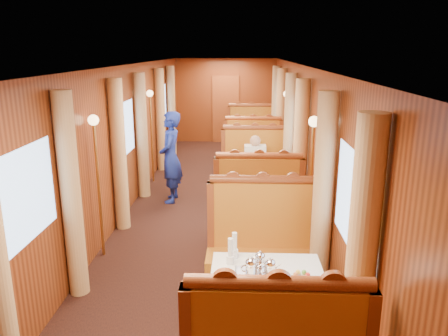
# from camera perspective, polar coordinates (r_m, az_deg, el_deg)

# --- Properties ---
(floor) EXTENTS (3.00, 12.00, 0.01)m
(floor) POSITION_cam_1_polar(r_m,az_deg,el_deg) (7.73, -1.48, -5.62)
(floor) COLOR black
(floor) RESTS_ON ground
(ceiling) EXTENTS (3.00, 12.00, 0.01)m
(ceiling) POSITION_cam_1_polar(r_m,az_deg,el_deg) (7.23, -1.62, 13.23)
(ceiling) COLOR silver
(ceiling) RESTS_ON wall_left
(wall_far) EXTENTS (3.00, 0.01, 2.50)m
(wall_far) POSITION_cam_1_polar(r_m,az_deg,el_deg) (13.30, 0.22, 8.75)
(wall_far) COLOR brown
(wall_far) RESTS_ON floor
(wall_left) EXTENTS (0.01, 12.00, 2.50)m
(wall_left) POSITION_cam_1_polar(r_m,az_deg,el_deg) (7.63, -12.88, 3.49)
(wall_left) COLOR brown
(wall_left) RESTS_ON floor
(wall_right) EXTENTS (0.01, 12.00, 2.50)m
(wall_right) POSITION_cam_1_polar(r_m,az_deg,el_deg) (7.43, 10.09, 3.33)
(wall_right) COLOR brown
(wall_right) RESTS_ON floor
(doorway_far) EXTENTS (0.80, 0.04, 2.00)m
(doorway_far) POSITION_cam_1_polar(r_m,az_deg,el_deg) (13.30, 0.22, 7.66)
(doorway_far) COLOR brown
(doorway_far) RESTS_ON floor
(table_near) EXTENTS (1.05, 0.72, 0.75)m
(table_near) POSITION_cam_1_polar(r_m,az_deg,el_deg) (4.41, 5.51, -17.44)
(table_near) COLOR white
(table_near) RESTS_ON floor
(banquette_near_aft) EXTENTS (1.30, 0.55, 1.34)m
(banquette_near_aft) POSITION_cam_1_polar(r_m,az_deg,el_deg) (5.27, 4.95, -11.04)
(banquette_near_aft) COLOR #A74712
(banquette_near_aft) RESTS_ON floor
(table_mid) EXTENTS (1.05, 0.72, 0.75)m
(table_mid) POSITION_cam_1_polar(r_m,az_deg,el_deg) (7.59, 4.16, -3.05)
(table_mid) COLOR white
(table_mid) RESTS_ON floor
(banquette_mid_fwd) EXTENTS (1.30, 0.55, 1.34)m
(banquette_mid_fwd) POSITION_cam_1_polar(r_m,az_deg,el_deg) (6.62, 4.42, -5.40)
(banquette_mid_fwd) COLOR #A74712
(banquette_mid_fwd) RESTS_ON floor
(banquette_mid_aft) EXTENTS (1.30, 0.55, 1.34)m
(banquette_mid_aft) POSITION_cam_1_polar(r_m,az_deg,el_deg) (8.55, 3.97, -0.61)
(banquette_mid_aft) COLOR #A74712
(banquette_mid_aft) RESTS_ON floor
(table_far) EXTENTS (1.05, 0.72, 0.75)m
(table_far) POSITION_cam_1_polar(r_m,az_deg,el_deg) (10.97, 3.64, 2.69)
(table_far) COLOR white
(table_far) RESTS_ON floor
(banquette_far_fwd) EXTENTS (1.30, 0.55, 1.34)m
(banquette_far_fwd) POSITION_cam_1_polar(r_m,az_deg,el_deg) (9.97, 3.76, 1.70)
(banquette_far_fwd) COLOR #A74712
(banquette_far_fwd) RESTS_ON floor
(banquette_far_aft) EXTENTS (1.30, 0.55, 1.34)m
(banquette_far_aft) POSITION_cam_1_polar(r_m,az_deg,el_deg) (11.95, 3.55, 3.97)
(banquette_far_aft) COLOR #A74712
(banquette_far_aft) RESTS_ON floor
(tea_tray) EXTENTS (0.35, 0.27, 0.01)m
(tea_tray) POSITION_cam_1_polar(r_m,az_deg,el_deg) (4.15, 3.87, -13.52)
(tea_tray) COLOR silver
(tea_tray) RESTS_ON table_near
(teapot_left) EXTENTS (0.20, 0.16, 0.14)m
(teapot_left) POSITION_cam_1_polar(r_m,az_deg,el_deg) (4.08, 3.53, -13.08)
(teapot_left) COLOR silver
(teapot_left) RESTS_ON tea_tray
(teapot_right) EXTENTS (0.20, 0.18, 0.13)m
(teapot_right) POSITION_cam_1_polar(r_m,az_deg,el_deg) (4.08, 6.03, -13.14)
(teapot_right) COLOR silver
(teapot_right) RESTS_ON tea_tray
(teapot_back) EXTENTS (0.19, 0.17, 0.13)m
(teapot_back) POSITION_cam_1_polar(r_m,az_deg,el_deg) (4.21, 4.71, -12.20)
(teapot_back) COLOR silver
(teapot_back) RESTS_ON tea_tray
(fruit_plate) EXTENTS (0.22, 0.22, 0.05)m
(fruit_plate) POSITION_cam_1_polar(r_m,az_deg,el_deg) (4.12, 10.10, -13.77)
(fruit_plate) COLOR white
(fruit_plate) RESTS_ON table_near
(cup_inboard) EXTENTS (0.08, 0.08, 0.26)m
(cup_inboard) POSITION_cam_1_polar(r_m,az_deg,el_deg) (4.27, 0.85, -11.14)
(cup_inboard) COLOR white
(cup_inboard) RESTS_ON table_near
(cup_outboard) EXTENTS (0.08, 0.08, 0.26)m
(cup_outboard) POSITION_cam_1_polar(r_m,az_deg,el_deg) (4.39, 1.37, -10.35)
(cup_outboard) COLOR white
(cup_outboard) RESTS_ON table_near
(rose_vase_mid) EXTENTS (0.06, 0.06, 0.36)m
(rose_vase_mid) POSITION_cam_1_polar(r_m,az_deg,el_deg) (7.47, 4.47, 1.05)
(rose_vase_mid) COLOR silver
(rose_vase_mid) RESTS_ON table_mid
(rose_vase_far) EXTENTS (0.06, 0.06, 0.36)m
(rose_vase_far) POSITION_cam_1_polar(r_m,az_deg,el_deg) (10.85, 3.79, 5.51)
(rose_vase_far) COLOR silver
(rose_vase_far) RESTS_ON table_far
(window_left_near) EXTENTS (0.01, 1.20, 0.90)m
(window_left_near) POSITION_cam_1_polar(r_m,az_deg,el_deg) (4.40, -24.58, -3.40)
(window_left_near) COLOR #88ADDC
(window_left_near) RESTS_ON wall_left
(curtain_left_near_b) EXTENTS (0.22, 0.22, 2.35)m
(curtain_left_near_b) POSITION_cam_1_polar(r_m,az_deg,el_deg) (5.12, -19.35, -3.62)
(curtain_left_near_b) COLOR tan
(curtain_left_near_b) RESTS_ON floor
(window_right_near) EXTENTS (0.01, 1.20, 0.90)m
(window_right_near) POSITION_cam_1_polar(r_m,az_deg,el_deg) (4.05, 16.37, -4.15)
(window_right_near) COLOR #88ADDC
(window_right_near) RESTS_ON wall_right
(curtain_right_near_a) EXTENTS (0.22, 0.22, 2.35)m
(curtain_right_near_a) POSITION_cam_1_polar(r_m,az_deg,el_deg) (3.44, 17.37, -12.80)
(curtain_right_near_a) COLOR tan
(curtain_right_near_a) RESTS_ON floor
(curtain_right_near_b) EXTENTS (0.22, 0.22, 2.35)m
(curtain_right_near_b) POSITION_cam_1_polar(r_m,az_deg,el_deg) (4.84, 12.77, -4.18)
(curtain_right_near_b) COLOR tan
(curtain_right_near_b) RESTS_ON floor
(window_left_mid) EXTENTS (0.01, 1.20, 0.90)m
(window_left_mid) POSITION_cam_1_polar(r_m,az_deg,el_deg) (7.59, -12.86, 4.97)
(window_left_mid) COLOR #88ADDC
(window_left_mid) RESTS_ON wall_left
(curtain_left_mid_a) EXTENTS (0.22, 0.22, 2.35)m
(curtain_left_mid_a) POSITION_cam_1_polar(r_m,az_deg,el_deg) (6.88, -13.54, 1.55)
(curtain_left_mid_a) COLOR tan
(curtain_left_mid_a) RESTS_ON floor
(curtain_left_mid_b) EXTENTS (0.22, 0.22, 2.35)m
(curtain_left_mid_b) POSITION_cam_1_polar(r_m,az_deg,el_deg) (8.36, -10.68, 4.09)
(curtain_left_mid_b) COLOR tan
(curtain_left_mid_b) RESTS_ON floor
(window_right_mid) EXTENTS (0.01, 1.20, 0.90)m
(window_right_mid) POSITION_cam_1_polar(r_m,az_deg,el_deg) (7.39, 10.05, 4.85)
(window_right_mid) COLOR #88ADDC
(window_right_mid) RESTS_ON wall_right
(curtain_right_mid_a) EXTENTS (0.22, 0.22, 2.35)m
(curtain_right_mid_a) POSITION_cam_1_polar(r_m,az_deg,el_deg) (6.68, 9.90, 1.34)
(curtain_right_mid_a) COLOR tan
(curtain_right_mid_a) RESTS_ON floor
(curtain_right_mid_b) EXTENTS (0.22, 0.22, 2.35)m
(curtain_right_mid_b) POSITION_cam_1_polar(r_m,az_deg,el_deg) (8.19, 8.53, 3.96)
(curtain_right_mid_b) COLOR tan
(curtain_right_mid_b) RESTS_ON floor
(window_left_far) EXTENTS (0.01, 1.20, 0.90)m
(window_left_far) POSITION_cam_1_polar(r_m,az_deg,el_deg) (10.97, -8.14, 8.26)
(window_left_far) COLOR #88ADDC
(window_left_far) RESTS_ON wall_left
(curtain_left_far_a) EXTENTS (0.22, 0.22, 2.35)m
(curtain_left_far_a) POSITION_cam_1_polar(r_m,az_deg,el_deg) (10.23, -8.28, 6.20)
(curtain_left_far_a) COLOR tan
(curtain_left_far_a) RESTS_ON floor
(curtain_left_far_b) EXTENTS (0.22, 0.22, 2.35)m
(curtain_left_far_b) POSITION_cam_1_polar(r_m,az_deg,el_deg) (11.75, -6.90, 7.41)
(curtain_left_far_b) COLOR tan
(curtain_left_far_b) RESTS_ON floor
(window_right_far) EXTENTS (0.01, 1.20, 0.90)m
(window_right_far) POSITION_cam_1_polar(r_m,az_deg,el_deg) (10.83, 7.67, 8.19)
(window_right_far) COLOR #88ADDC
(window_right_far) RESTS_ON wall_right
(curtain_right_far_a) EXTENTS (0.22, 0.22, 2.35)m
(curtain_right_far_a) POSITION_cam_1_polar(r_m,az_deg,el_deg) (10.09, 7.40, 6.11)
(curtain_right_far_a) COLOR tan
(curtain_right_far_a) RESTS_ON floor
(curtain_right_far_b) EXTENTS (0.22, 0.22, 2.35)m
(curtain_right_far_b) POSITION_cam_1_polar(r_m,az_deg,el_deg) (11.63, 6.76, 7.33)
(curtain_right_far_b) COLOR tan
(curtain_right_far_b) RESTS_ON floor
(sconce_left_fore) EXTENTS (0.14, 0.14, 1.95)m
(sconce_left_fore) POSITION_cam_1_polar(r_m,az_deg,el_deg) (5.94, -16.34, 1.30)
(sconce_left_fore) COLOR #BF8C3F
(sconce_left_fore) RESTS_ON floor
(sconce_right_fore) EXTENTS (0.14, 0.14, 1.95)m
(sconce_right_fore) POSITION_cam_1_polar(r_m,az_deg,el_deg) (5.70, 11.41, 1.04)
(sconce_right_fore) COLOR #BF8C3F
(sconce_right_fore) RESTS_ON floor
(sconce_left_aft) EXTENTS (0.14, 0.14, 1.95)m
(sconce_left_aft) POSITION_cam_1_polar(r_m,az_deg,el_deg) (9.26, -9.54, 6.53)
(sconce_left_aft) COLOR #BF8C3F
(sconce_left_aft) RESTS_ON floor
(sconce_right_aft) EXTENTS (0.14, 0.14, 1.95)m
(sconce_right_aft) POSITION_cam_1_polar(r_m,az_deg,el_deg) (9.11, 8.08, 6.44)
(sconce_right_aft) COLOR #BF8C3F
(sconce_right_aft) RESTS_ON floor
(steward) EXTENTS (0.42, 0.62, 1.68)m
(steward) POSITION_cam_1_polar(r_m,az_deg,el_deg) (8.05, -6.98, 1.40)
(steward) COLOR navy
(steward) RESTS_ON floor
(passenger) EXTENTS (0.40, 0.44, 0.76)m
(passenger) POSITION_cam_1_polar(r_m,az_deg,el_deg) (8.20, 4.06, 1.00)
(passenger) COLOR beige
(passenger) RESTS_ON banquette_mid_aft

